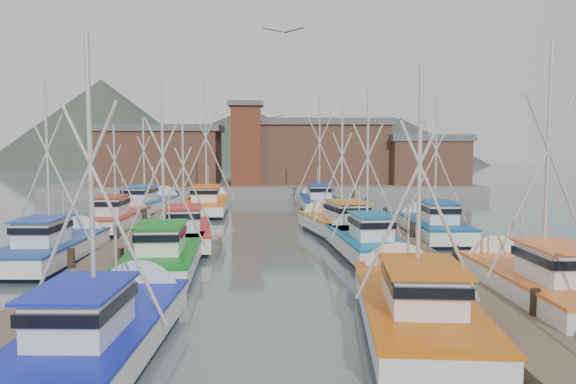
{
  "coord_description": "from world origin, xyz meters",
  "views": [
    {
      "loc": [
        -0.0,
        -25.01,
        5.51
      ],
      "look_at": [
        1.32,
        8.26,
        2.6
      ],
      "focal_mm": 35.0,
      "sensor_mm": 36.0,
      "label": 1
    }
  ],
  "objects_px": {
    "lookout_tower": "(246,143)",
    "boat_8": "(184,232)",
    "boat_1": "(412,305)",
    "boat_4": "(167,255)",
    "boat_0": "(106,331)",
    "boat_12": "(207,204)"
  },
  "relations": [
    {
      "from": "lookout_tower",
      "to": "boat_8",
      "type": "height_order",
      "value": "lookout_tower"
    },
    {
      "from": "boat_0",
      "to": "lookout_tower",
      "type": "bearing_deg",
      "value": 90.27
    },
    {
      "from": "boat_8",
      "to": "boat_12",
      "type": "height_order",
      "value": "boat_12"
    },
    {
      "from": "boat_12",
      "to": "boat_0",
      "type": "bearing_deg",
      "value": -90.42
    },
    {
      "from": "boat_1",
      "to": "boat_8",
      "type": "height_order",
      "value": "boat_1"
    },
    {
      "from": "boat_1",
      "to": "boat_0",
      "type": "bearing_deg",
      "value": -160.72
    },
    {
      "from": "lookout_tower",
      "to": "boat_12",
      "type": "xyz_separation_m",
      "value": [
        -2.66,
        -13.37,
        -4.86
      ]
    },
    {
      "from": "lookout_tower",
      "to": "boat_0",
      "type": "bearing_deg",
      "value": -92.81
    },
    {
      "from": "boat_0",
      "to": "boat_1",
      "type": "relative_size",
      "value": 0.93
    },
    {
      "from": "boat_4",
      "to": "lookout_tower",
      "type": "bearing_deg",
      "value": 84.16
    },
    {
      "from": "lookout_tower",
      "to": "boat_12",
      "type": "relative_size",
      "value": 0.76
    },
    {
      "from": "boat_1",
      "to": "boat_4",
      "type": "relative_size",
      "value": 1.12
    },
    {
      "from": "boat_1",
      "to": "boat_4",
      "type": "height_order",
      "value": "boat_4"
    },
    {
      "from": "boat_4",
      "to": "boat_1",
      "type": "bearing_deg",
      "value": -44.14
    },
    {
      "from": "boat_8",
      "to": "boat_12",
      "type": "distance_m",
      "value": 14.3
    },
    {
      "from": "lookout_tower",
      "to": "boat_4",
      "type": "bearing_deg",
      "value": -93.87
    },
    {
      "from": "lookout_tower",
      "to": "boat_1",
      "type": "distance_m",
      "value": 42.51
    },
    {
      "from": "boat_4",
      "to": "boat_8",
      "type": "bearing_deg",
      "value": 89.36
    },
    {
      "from": "boat_0",
      "to": "boat_12",
      "type": "height_order",
      "value": "boat_12"
    },
    {
      "from": "boat_1",
      "to": "boat_12",
      "type": "distance_m",
      "value": 29.78
    },
    {
      "from": "lookout_tower",
      "to": "boat_12",
      "type": "height_order",
      "value": "boat_12"
    },
    {
      "from": "boat_1",
      "to": "boat_8",
      "type": "relative_size",
      "value": 1.14
    }
  ]
}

